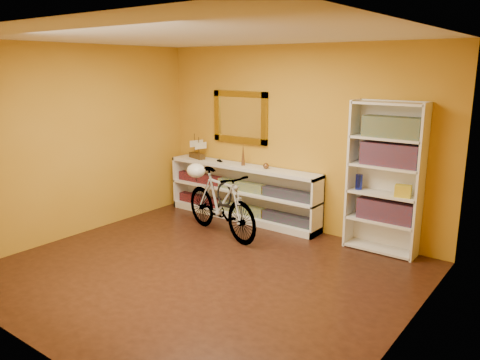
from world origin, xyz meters
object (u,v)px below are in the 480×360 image
Objects in this scene: bicycle at (220,203)px; helmet at (196,170)px; console_unit at (242,192)px; bookcase at (385,178)px.

bicycle reaches higher than helmet.
bicycle is (0.18, -0.75, 0.04)m from console_unit.
bookcase is at bearing 0.66° from console_unit.
console_unit is 2.24m from bookcase.
console_unit is 0.77m from bicycle.
bookcase is (2.18, 0.03, 0.52)m from console_unit.
bicycle is 5.60× the size of helmet.
bookcase is 1.20× the size of bicycle.
console_unit is at bearing -179.34° from bookcase.
bicycle reaches higher than console_unit.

